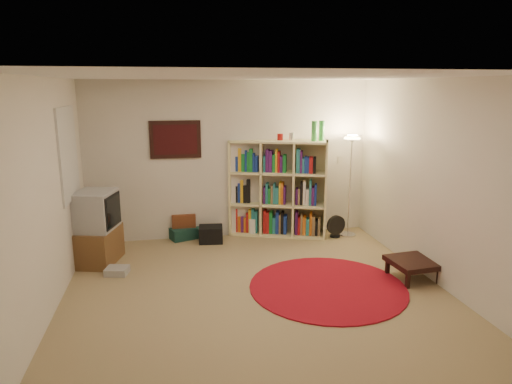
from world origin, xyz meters
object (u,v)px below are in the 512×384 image
at_px(bookshelf, 277,189).
at_px(side_table, 413,263).
at_px(floor_lamp, 351,153).
at_px(tv_stand, 97,229).
at_px(suitcase, 187,232).
at_px(floor_fan, 336,226).

distance_m(bookshelf, side_table, 2.53).
xyz_separation_m(floor_lamp, tv_stand, (-3.86, -0.46, -0.89)).
xyz_separation_m(tv_stand, suitcase, (1.25, 0.86, -0.40)).
height_order(bookshelf, suitcase, bookshelf).
height_order(bookshelf, floor_lamp, bookshelf).
distance_m(suitcase, side_table, 3.53).
bearing_deg(bookshelf, tv_stand, -144.83).
bearing_deg(tv_stand, suitcase, 49.89).
bearing_deg(bookshelf, side_table, -39.10).
relative_size(bookshelf, floor_lamp, 1.13).
relative_size(floor_lamp, tv_stand, 1.63).
relative_size(tv_stand, suitcase, 1.56).
xyz_separation_m(bookshelf, floor_fan, (0.91, -0.35, -0.58)).
distance_m(floor_fan, side_table, 1.80).
bearing_deg(tv_stand, floor_lamp, 21.99).
relative_size(floor_lamp, floor_fan, 4.57).
xyz_separation_m(floor_fan, suitcase, (-2.38, 0.45, -0.09)).
bearing_deg(floor_lamp, bookshelf, 165.18).
distance_m(floor_lamp, floor_fan, 1.22).
relative_size(suitcase, side_table, 1.07).
relative_size(floor_fan, tv_stand, 0.36).
relative_size(floor_fan, suitcase, 0.56).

